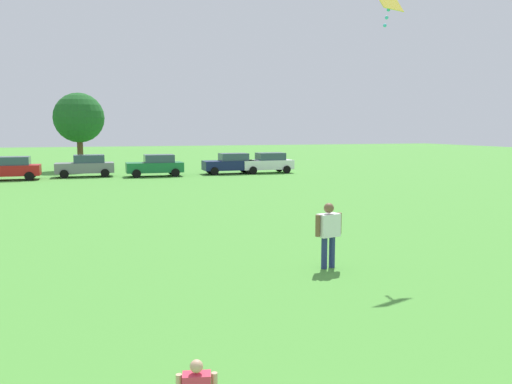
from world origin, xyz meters
name	(u,v)px	position (x,y,z in m)	size (l,w,h in m)	color
ground_plane	(104,191)	(0.00, 30.00, 0.00)	(160.00, 160.00, 0.00)	#4C9338
adult_bystander	(329,230)	(5.19, 10.39, 1.03)	(0.81, 0.43, 1.74)	navy
kite	(388,4)	(7.56, 11.66, 7.21)	(0.99, 0.70, 1.03)	yellow
parked_car_red_0	(9,168)	(-6.28, 38.92, 0.86)	(4.30, 2.02, 1.68)	red
parked_car_gray_1	(86,166)	(-1.07, 39.99, 0.86)	(4.30, 2.02, 1.68)	slate
parked_car_green_2	(156,165)	(4.09, 38.73, 0.86)	(4.30, 2.02, 1.68)	#196B38
parked_car_navy_3	(230,163)	(10.19, 39.15, 0.86)	(4.30, 2.02, 1.68)	#141E4C
parked_car_white_4	(267,163)	(13.35, 39.02, 0.86)	(4.30, 2.02, 1.68)	white
tree_far_right	(79,118)	(-1.56, 47.04, 4.62)	(4.39, 4.39, 6.84)	brown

